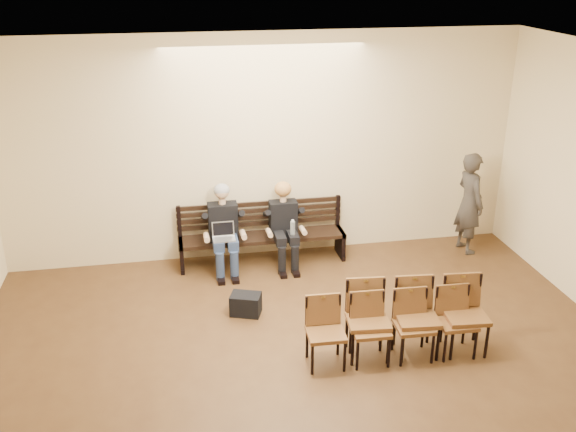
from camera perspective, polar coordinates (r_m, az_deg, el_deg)
name	(u,v)px	position (r m, az deg, el deg)	size (l,w,h in m)	color
room_walls	(335,195)	(5.72, 4.18, 1.88)	(8.02, 10.01, 3.51)	beige
bench	(263,248)	(10.09, -2.28, -2.90)	(2.60, 0.90, 0.45)	black
seated_man	(224,229)	(9.74, -5.73, -1.15)	(0.55, 0.76, 1.32)	black
seated_woman	(284,228)	(9.88, -0.33, -1.04)	(0.52, 0.72, 1.21)	black
laptop	(224,241)	(9.56, -5.68, -2.22)	(0.33, 0.26, 0.24)	#B7B6BB
water_bottle	(293,235)	(9.70, 0.42, -1.70)	(0.07, 0.07, 0.25)	silver
bag	(246,304)	(8.73, -3.77, -7.83)	(0.40, 0.27, 0.29)	black
passerby	(470,196)	(10.60, 15.90, 1.76)	(0.70, 0.46, 1.91)	#37322D
chair_row_front	(417,319)	(7.93, 11.42, -8.94)	(1.69, 0.51, 0.94)	brown
chair_row_back	(392,328)	(7.79, 9.24, -9.82)	(2.04, 0.46, 0.84)	brown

